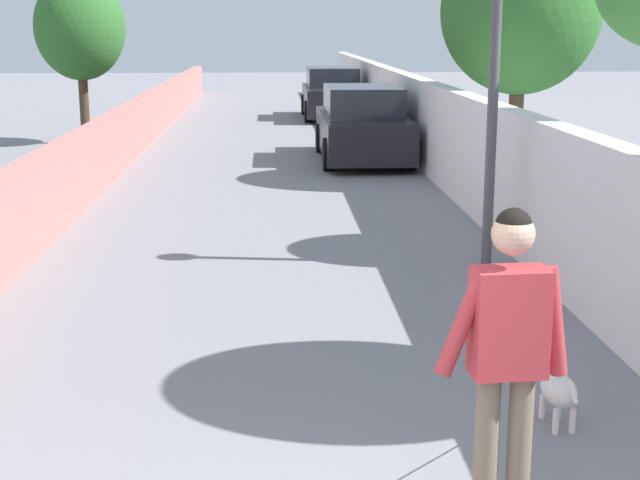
% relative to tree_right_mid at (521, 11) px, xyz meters
% --- Properties ---
extents(ground_plane, '(80.00, 80.00, 0.00)m').
position_rel_tree_right_mid_xyz_m(ground_plane, '(1.00, 4.33, -3.00)').
color(ground_plane, gray).
extents(wall_left, '(48.00, 0.30, 1.14)m').
position_rel_tree_right_mid_xyz_m(wall_left, '(-1.00, 7.35, -2.43)').
color(wall_left, '#CC726B').
rests_on(wall_left, ground).
extents(fence_right, '(48.00, 0.30, 1.71)m').
position_rel_tree_right_mid_xyz_m(fence_right, '(-1.00, 1.31, -2.14)').
color(fence_right, white).
rests_on(fence_right, ground).
extents(tree_right_mid, '(2.79, 2.79, 4.46)m').
position_rel_tree_right_mid_xyz_m(tree_right_mid, '(0.00, 0.00, 0.00)').
color(tree_right_mid, '#473523').
rests_on(tree_right_mid, ground).
extents(tree_left_distant, '(2.10, 2.10, 3.94)m').
position_rel_tree_right_mid_xyz_m(tree_left_distant, '(6.00, 8.78, -0.29)').
color(tree_left_distant, '#473523').
rests_on(tree_left_distant, ground).
extents(lamp_post, '(0.36, 0.36, 3.86)m').
position_rel_tree_right_mid_xyz_m(lamp_post, '(-5.81, 1.86, -0.31)').
color(lamp_post, '#4C4C51').
rests_on(lamp_post, ground).
extents(person_skateboarder, '(0.24, 0.71, 1.77)m').
position_rel_tree_right_mid_xyz_m(person_skateboarder, '(-11.74, 3.19, -1.87)').
color(person_skateboarder, '#726651').
rests_on(person_skateboarder, skateboard).
extents(dog, '(1.81, 0.91, 1.06)m').
position_rel_tree_right_mid_xyz_m(dog, '(-10.24, 2.41, -2.72)').
color(dog, white).
rests_on(dog, ground).
extents(car_near, '(4.29, 1.80, 1.54)m').
position_rel_tree_right_mid_xyz_m(car_near, '(2.80, 2.46, -2.28)').
color(car_near, black).
rests_on(car_near, ground).
extents(car_far, '(4.11, 1.80, 1.54)m').
position_rel_tree_right_mid_xyz_m(car_far, '(11.91, 2.46, -2.28)').
color(car_far, black).
rests_on(car_far, ground).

